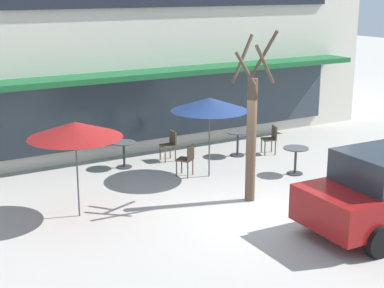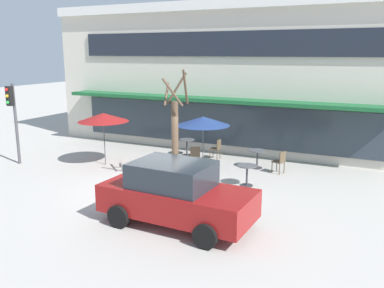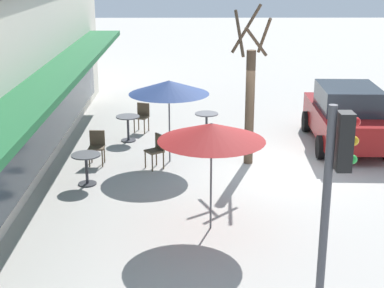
{
  "view_description": "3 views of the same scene",
  "coord_description": "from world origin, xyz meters",
  "px_view_note": "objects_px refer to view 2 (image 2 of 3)",
  "views": [
    {
      "loc": [
        -7.69,
        -10.16,
        5.06
      ],
      "look_at": [
        0.15,
        3.05,
        0.94
      ],
      "focal_mm": 55.0,
      "sensor_mm": 36.0,
      "label": 1
    },
    {
      "loc": [
        6.93,
        -11.45,
        4.66
      ],
      "look_at": [
        -0.04,
        3.16,
        0.98
      ],
      "focal_mm": 38.0,
      "sensor_mm": 36.0,
      "label": 2
    },
    {
      "loc": [
        -14.32,
        2.38,
        5.22
      ],
      "look_at": [
        -0.42,
        2.28,
        0.8
      ],
      "focal_mm": 55.0,
      "sensor_mm": 36.0,
      "label": 3
    }
  ],
  "objects_px": {
    "cafe_table_streetside": "(247,172)",
    "traffic_light_pole": "(13,110)",
    "parked_sedan": "(176,194)",
    "street_tree": "(175,137)",
    "patio_umbrella_green_folded": "(103,117)",
    "cafe_chair_1": "(280,161)",
    "cafe_table_near_wall": "(187,144)",
    "cafe_chair_0": "(217,148)",
    "patio_umbrella_cream_folded": "(203,121)",
    "cafe_table_by_tree": "(257,156)",
    "cafe_chair_2": "(195,155)"
  },
  "relations": [
    {
      "from": "traffic_light_pole",
      "to": "cafe_chair_1",
      "type": "bearing_deg",
      "value": 18.18
    },
    {
      "from": "patio_umbrella_cream_folded",
      "to": "cafe_chair_1",
      "type": "bearing_deg",
      "value": 18.14
    },
    {
      "from": "cafe_table_streetside",
      "to": "traffic_light_pole",
      "type": "height_order",
      "value": "traffic_light_pole"
    },
    {
      "from": "patio_umbrella_cream_folded",
      "to": "traffic_light_pole",
      "type": "bearing_deg",
      "value": -161.81
    },
    {
      "from": "patio_umbrella_green_folded",
      "to": "cafe_chair_1",
      "type": "bearing_deg",
      "value": 15.11
    },
    {
      "from": "patio_umbrella_green_folded",
      "to": "cafe_chair_1",
      "type": "relative_size",
      "value": 2.47
    },
    {
      "from": "cafe_table_by_tree",
      "to": "cafe_chair_0",
      "type": "xyz_separation_m",
      "value": [
        -2.04,
        0.62,
        0.01
      ]
    },
    {
      "from": "patio_umbrella_cream_folded",
      "to": "parked_sedan",
      "type": "relative_size",
      "value": 0.52
    },
    {
      "from": "cafe_chair_0",
      "to": "parked_sedan",
      "type": "xyz_separation_m",
      "value": [
        1.62,
        -6.96,
        0.35
      ]
    },
    {
      "from": "traffic_light_pole",
      "to": "cafe_table_streetside",
      "type": "bearing_deg",
      "value": 8.33
    },
    {
      "from": "patio_umbrella_cream_folded",
      "to": "parked_sedan",
      "type": "xyz_separation_m",
      "value": [
        1.44,
        -5.05,
        -1.14
      ]
    },
    {
      "from": "cafe_chair_0",
      "to": "parked_sedan",
      "type": "relative_size",
      "value": 0.21
    },
    {
      "from": "cafe_table_streetside",
      "to": "street_tree",
      "type": "height_order",
      "value": "street_tree"
    },
    {
      "from": "cafe_table_by_tree",
      "to": "parked_sedan",
      "type": "height_order",
      "value": "parked_sedan"
    },
    {
      "from": "cafe_table_streetside",
      "to": "cafe_chair_1",
      "type": "distance_m",
      "value": 2.11
    },
    {
      "from": "cafe_table_near_wall",
      "to": "traffic_light_pole",
      "type": "distance_m",
      "value": 7.54
    },
    {
      "from": "traffic_light_pole",
      "to": "cafe_table_by_tree",
      "type": "bearing_deg",
      "value": 21.85
    },
    {
      "from": "patio_umbrella_cream_folded",
      "to": "street_tree",
      "type": "bearing_deg",
      "value": -93.73
    },
    {
      "from": "patio_umbrella_green_folded",
      "to": "parked_sedan",
      "type": "xyz_separation_m",
      "value": [
        5.53,
        -4.11,
        -1.14
      ]
    },
    {
      "from": "patio_umbrella_cream_folded",
      "to": "parked_sedan",
      "type": "distance_m",
      "value": 5.37
    },
    {
      "from": "cafe_chair_2",
      "to": "traffic_light_pole",
      "type": "distance_m",
      "value": 7.74
    },
    {
      "from": "parked_sedan",
      "to": "street_tree",
      "type": "bearing_deg",
      "value": 117.92
    },
    {
      "from": "patio_umbrella_cream_folded",
      "to": "street_tree",
      "type": "distance_m",
      "value": 2.1
    },
    {
      "from": "patio_umbrella_cream_folded",
      "to": "cafe_chair_1",
      "type": "height_order",
      "value": "patio_umbrella_cream_folded"
    },
    {
      "from": "patio_umbrella_green_folded",
      "to": "cafe_chair_2",
      "type": "height_order",
      "value": "patio_umbrella_green_folded"
    },
    {
      "from": "cafe_table_streetside",
      "to": "traffic_light_pole",
      "type": "distance_m",
      "value": 9.95
    },
    {
      "from": "cafe_chair_2",
      "to": "patio_umbrella_cream_folded",
      "type": "bearing_deg",
      "value": -32.05
    },
    {
      "from": "cafe_table_streetside",
      "to": "patio_umbrella_green_folded",
      "type": "bearing_deg",
      "value": 178.98
    },
    {
      "from": "parked_sedan",
      "to": "cafe_chair_1",
      "type": "bearing_deg",
      "value": 76.52
    },
    {
      "from": "cafe_table_by_tree",
      "to": "cafe_table_streetside",
      "type": "bearing_deg",
      "value": -82.24
    },
    {
      "from": "cafe_table_near_wall",
      "to": "patio_umbrella_cream_folded",
      "type": "bearing_deg",
      "value": -49.3
    },
    {
      "from": "cafe_table_streetside",
      "to": "street_tree",
      "type": "distance_m",
      "value": 2.83
    },
    {
      "from": "parked_sedan",
      "to": "street_tree",
      "type": "xyz_separation_m",
      "value": [
        -1.57,
        2.97,
        0.9
      ]
    },
    {
      "from": "cafe_table_by_tree",
      "to": "street_tree",
      "type": "distance_m",
      "value": 4.11
    },
    {
      "from": "cafe_table_by_tree",
      "to": "patio_umbrella_green_folded",
      "type": "bearing_deg",
      "value": -159.47
    },
    {
      "from": "patio_umbrella_cream_folded",
      "to": "street_tree",
      "type": "relative_size",
      "value": 0.53
    },
    {
      "from": "patio_umbrella_green_folded",
      "to": "parked_sedan",
      "type": "height_order",
      "value": "patio_umbrella_green_folded"
    },
    {
      "from": "traffic_light_pole",
      "to": "patio_umbrella_green_folded",
      "type": "bearing_deg",
      "value": 24.09
    },
    {
      "from": "cafe_table_near_wall",
      "to": "parked_sedan",
      "type": "xyz_separation_m",
      "value": [
        3.11,
        -6.99,
        0.36
      ]
    },
    {
      "from": "cafe_table_streetside",
      "to": "parked_sedan",
      "type": "relative_size",
      "value": 0.18
    },
    {
      "from": "parked_sedan",
      "to": "traffic_light_pole",
      "type": "bearing_deg",
      "value": 163.91
    },
    {
      "from": "cafe_table_near_wall",
      "to": "cafe_table_by_tree",
      "type": "relative_size",
      "value": 1.0
    },
    {
      "from": "cafe_table_by_tree",
      "to": "patio_umbrella_cream_folded",
      "type": "distance_m",
      "value": 2.71
    },
    {
      "from": "cafe_chair_1",
      "to": "cafe_table_by_tree",
      "type": "bearing_deg",
      "value": 161.27
    },
    {
      "from": "cafe_table_by_tree",
      "to": "cafe_table_near_wall",
      "type": "bearing_deg",
      "value": 169.46
    },
    {
      "from": "cafe_table_by_tree",
      "to": "cafe_chair_2",
      "type": "bearing_deg",
      "value": -157.76
    },
    {
      "from": "parked_sedan",
      "to": "cafe_chair_0",
      "type": "bearing_deg",
      "value": 103.09
    },
    {
      "from": "cafe_table_near_wall",
      "to": "cafe_chair_0",
      "type": "xyz_separation_m",
      "value": [
        1.49,
        -0.03,
        0.01
      ]
    },
    {
      "from": "traffic_light_pole",
      "to": "parked_sedan",
      "type": "bearing_deg",
      "value": -16.09
    },
    {
      "from": "patio_umbrella_green_folded",
      "to": "street_tree",
      "type": "xyz_separation_m",
      "value": [
        3.96,
        -1.15,
        -0.24
      ]
    }
  ]
}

